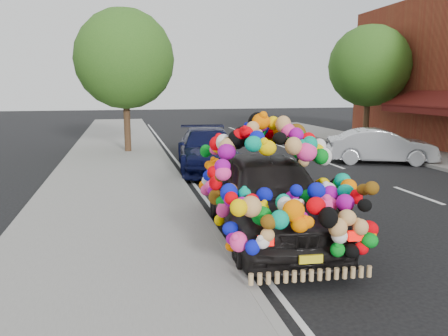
% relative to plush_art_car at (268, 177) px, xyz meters
% --- Properties ---
extents(ground, '(100.00, 100.00, 0.00)m').
position_rel_plush_art_car_xyz_m(ground, '(1.36, 2.16, -1.17)').
color(ground, black).
rests_on(ground, ground).
extents(sidewalk, '(4.00, 60.00, 0.12)m').
position_rel_plush_art_car_xyz_m(sidewalk, '(-2.94, 2.16, -1.11)').
color(sidewalk, gray).
rests_on(sidewalk, ground).
extents(kerb, '(0.15, 60.00, 0.13)m').
position_rel_plush_art_car_xyz_m(kerb, '(-0.99, 2.16, -1.10)').
color(kerb, gray).
rests_on(kerb, ground).
extents(lane_markings, '(6.00, 50.00, 0.01)m').
position_rel_plush_art_car_xyz_m(lane_markings, '(4.96, 2.16, -1.16)').
color(lane_markings, silver).
rests_on(lane_markings, ground).
extents(tree_near_sidewalk, '(4.20, 4.20, 6.13)m').
position_rel_plush_art_car_xyz_m(tree_near_sidewalk, '(-2.44, 11.66, 2.86)').
color(tree_near_sidewalk, '#332114').
rests_on(tree_near_sidewalk, ground).
extents(tree_far_b, '(4.00, 4.00, 5.90)m').
position_rel_plush_art_car_xyz_m(tree_far_b, '(9.36, 12.16, 2.72)').
color(tree_far_b, '#332114').
rests_on(tree_far_b, ground).
extents(plush_art_car, '(2.63, 5.09, 2.26)m').
position_rel_plush_art_car_xyz_m(plush_art_car, '(0.00, 0.00, 0.00)').
color(plush_art_car, black).
rests_on(plush_art_car, ground).
extents(navy_sedan, '(2.51, 5.13, 1.44)m').
position_rel_plush_art_car_xyz_m(navy_sedan, '(0.22, 7.13, -0.45)').
color(navy_sedan, black).
rests_on(navy_sedan, ground).
extents(silver_hatchback, '(4.20, 2.72, 1.31)m').
position_rel_plush_art_car_xyz_m(silver_hatchback, '(6.90, 6.96, -0.51)').
color(silver_hatchback, silver).
rests_on(silver_hatchback, ground).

